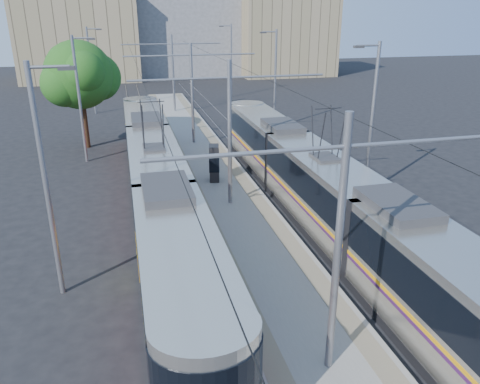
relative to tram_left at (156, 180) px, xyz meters
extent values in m
plane|color=black|center=(3.60, -8.28, -1.71)|extent=(160.00, 160.00, 0.00)
cube|color=gray|center=(3.60, 8.72, -1.56)|extent=(4.00, 50.00, 0.30)
cube|color=gray|center=(2.15, 8.72, -1.40)|extent=(0.70, 50.00, 0.01)
cube|color=gray|center=(5.05, 8.72, -1.40)|extent=(0.70, 50.00, 0.01)
cube|color=gray|center=(-0.72, 8.72, -1.69)|extent=(0.07, 70.00, 0.03)
cube|color=gray|center=(0.72, 8.72, -1.69)|extent=(0.07, 70.00, 0.03)
cube|color=gray|center=(6.48, 8.72, -1.69)|extent=(0.07, 70.00, 0.03)
cube|color=gray|center=(7.92, 8.72, -1.69)|extent=(0.07, 70.00, 0.03)
cube|color=silver|center=(0.00, -11.28, -1.70)|extent=(1.20, 5.00, 0.01)
cube|color=black|center=(0.00, 0.00, -1.51)|extent=(2.30, 29.04, 0.40)
cube|color=beige|center=(0.00, 0.00, 0.14)|extent=(2.40, 27.44, 2.90)
cube|color=black|center=(0.00, 0.00, 0.64)|extent=(2.43, 27.44, 1.30)
cube|color=yellow|center=(0.00, 0.00, -0.26)|extent=(2.43, 27.44, 0.12)
cube|color=#B30A11|center=(0.00, 0.00, -0.76)|extent=(2.42, 27.44, 1.10)
cube|color=#2D2D30|center=(0.00, 0.00, 1.74)|extent=(1.68, 3.00, 0.30)
cube|color=black|center=(7.20, -3.39, -1.51)|extent=(2.30, 28.54, 0.40)
cube|color=#B2AEA3|center=(7.20, -3.39, 0.14)|extent=(2.40, 26.94, 2.90)
cube|color=black|center=(7.20, -3.39, 0.64)|extent=(2.43, 26.94, 1.30)
cube|color=orange|center=(7.20, -3.39, -0.26)|extent=(2.43, 26.94, 0.12)
cube|color=#381343|center=(7.20, -3.39, -0.41)|extent=(2.43, 26.94, 0.10)
cube|color=#2D2D30|center=(7.20, -3.39, 1.74)|extent=(1.68, 3.00, 0.30)
cylinder|color=gray|center=(3.60, -12.28, 2.09)|extent=(0.20, 0.20, 7.00)
cylinder|color=gray|center=(3.60, -12.28, 4.79)|extent=(9.20, 0.10, 0.10)
cylinder|color=gray|center=(3.60, -0.28, 2.09)|extent=(0.20, 0.20, 7.00)
cylinder|color=gray|center=(3.60, -0.28, 4.79)|extent=(9.20, 0.10, 0.10)
cylinder|color=gray|center=(3.60, 11.72, 2.09)|extent=(0.20, 0.20, 7.00)
cylinder|color=gray|center=(3.60, 11.72, 4.79)|extent=(9.20, 0.10, 0.10)
cylinder|color=gray|center=(3.60, 23.72, 2.09)|extent=(0.20, 0.20, 7.00)
cylinder|color=gray|center=(3.60, 23.72, 4.79)|extent=(9.20, 0.10, 0.10)
cylinder|color=black|center=(0.00, 8.72, 3.84)|extent=(0.02, 70.00, 0.02)
cylinder|color=black|center=(7.20, 8.72, 3.84)|extent=(0.02, 70.00, 0.02)
cylinder|color=gray|center=(-3.90, -6.28, 2.29)|extent=(0.18, 0.18, 8.00)
cube|color=#2D2D30|center=(-2.80, -6.28, 6.04)|extent=(0.50, 0.22, 0.12)
cylinder|color=gray|center=(-3.90, 9.72, 2.29)|extent=(0.18, 0.18, 8.00)
cube|color=#2D2D30|center=(-2.80, 9.72, 6.04)|extent=(0.50, 0.22, 0.12)
cylinder|color=gray|center=(-3.90, 25.72, 2.29)|extent=(0.18, 0.18, 8.00)
cube|color=#2D2D30|center=(-2.80, 25.72, 6.04)|extent=(0.50, 0.22, 0.12)
cylinder|color=gray|center=(11.10, -0.28, 2.29)|extent=(0.18, 0.18, 8.00)
cube|color=#2D2D30|center=(10.00, -0.28, 6.04)|extent=(0.50, 0.22, 0.12)
cylinder|color=gray|center=(11.10, 15.72, 2.29)|extent=(0.18, 0.18, 8.00)
cube|color=#2D2D30|center=(10.00, 15.72, 6.04)|extent=(0.50, 0.22, 0.12)
cylinder|color=gray|center=(11.10, 31.72, 2.29)|extent=(0.18, 0.18, 8.00)
cube|color=#2D2D30|center=(10.00, 31.72, 6.04)|extent=(0.50, 0.22, 0.12)
cube|color=black|center=(3.46, 3.14, -0.38)|extent=(0.70, 0.98, 2.06)
cube|color=black|center=(3.46, 3.14, -0.24)|extent=(0.74, 1.02, 1.08)
cylinder|color=#382314|center=(-4.04, 13.28, -0.14)|extent=(0.43, 0.43, 3.14)
sphere|color=#184212|center=(-4.04, 13.28, 3.50)|extent=(4.71, 4.71, 4.71)
sphere|color=#184212|center=(-2.86, 14.06, 3.20)|extent=(3.34, 3.34, 3.34)
cube|color=gray|center=(-6.40, 51.72, 4.02)|extent=(16.00, 12.00, 11.46)
cube|color=gray|center=(9.60, 55.72, 5.51)|extent=(18.00, 14.00, 14.44)
cube|color=gray|center=(23.60, 49.72, 4.00)|extent=(14.00, 10.00, 11.42)
camera|label=1|loc=(-1.23, -21.63, 7.67)|focal=35.00mm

